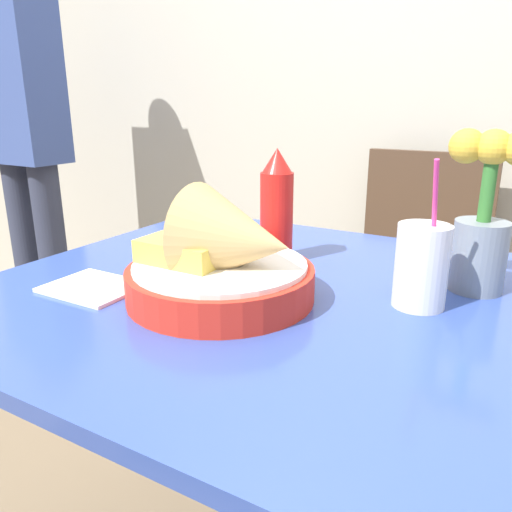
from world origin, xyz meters
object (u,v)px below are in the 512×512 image
object	(u,v)px
food_basket	(227,262)
flower_vase	(484,217)
ketchup_bottle	(277,208)
person_standing	(22,121)
chair_far_window	(416,266)
drink_cup	(421,269)

from	to	relation	value
food_basket	flower_vase	size ratio (longest dim) A/B	1.13
food_basket	ketchup_bottle	distance (m)	0.23
food_basket	person_standing	distance (m)	1.46
person_standing	chair_far_window	bearing A→B (deg)	13.09
food_basket	ketchup_bottle	size ratio (longest dim) A/B	1.36
chair_far_window	ketchup_bottle	xyz separation A→B (m)	(-0.13, -0.72, 0.31)
drink_cup	person_standing	xyz separation A→B (m)	(-1.58, 0.49, 0.17)
flower_vase	person_standing	distance (m)	1.69
food_basket	drink_cup	world-z (taller)	drink_cup
ketchup_bottle	drink_cup	bearing A→B (deg)	-17.65
flower_vase	person_standing	xyz separation A→B (m)	(-1.64, 0.37, 0.10)
food_basket	person_standing	size ratio (longest dim) A/B	0.18
chair_far_window	ketchup_bottle	distance (m)	0.79
person_standing	drink_cup	bearing A→B (deg)	-17.25
person_standing	flower_vase	bearing A→B (deg)	-12.81
ketchup_bottle	person_standing	xyz separation A→B (m)	(-1.28, 0.40, 0.12)
chair_far_window	person_standing	distance (m)	1.51
drink_cup	ketchup_bottle	bearing A→B (deg)	162.35
chair_far_window	flower_vase	bearing A→B (deg)	-71.37
food_basket	ketchup_bottle	xyz separation A→B (m)	(-0.03, 0.22, 0.04)
chair_far_window	food_basket	distance (m)	0.98
food_basket	flower_vase	distance (m)	0.42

